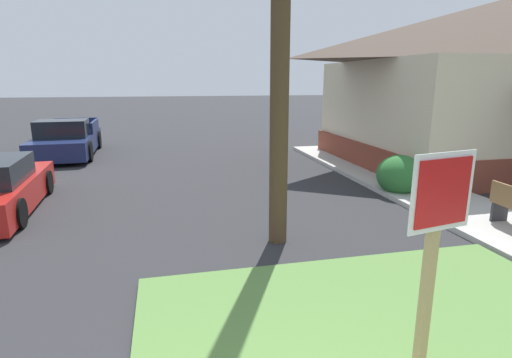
% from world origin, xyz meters
% --- Properties ---
extents(sidewalk_strip, '(2.20, 18.38, 0.12)m').
position_xyz_m(sidewalk_strip, '(6.15, 6.15, 0.06)').
color(sidewalk_strip, '#B2AFA8').
rests_on(sidewalk_strip, ground).
extents(stop_sign, '(0.69, 0.34, 2.26)m').
position_xyz_m(stop_sign, '(1.88, 1.66, 1.17)').
color(stop_sign, tan).
rests_on(stop_sign, grass_corner_patch).
extents(manhole_cover, '(0.70, 0.70, 0.02)m').
position_xyz_m(manhole_cover, '(0.76, 3.51, 0.01)').
color(manhole_cover, black).
rests_on(manhole_cover, ground).
extents(pickup_truck_navy, '(2.32, 5.32, 1.48)m').
position_xyz_m(pickup_truck_navy, '(-4.21, 15.91, 0.62)').
color(pickup_truck_navy, '#19234C').
rests_on(pickup_truck_navy, ground).
extents(corner_house, '(11.34, 8.82, 5.69)m').
position_xyz_m(corner_house, '(11.34, 11.04, 2.92)').
color(corner_house, brown).
rests_on(corner_house, ground).
extents(shrub_by_curb, '(1.20, 1.20, 1.05)m').
position_xyz_m(shrub_by_curb, '(5.55, 7.90, 0.53)').
color(shrub_by_curb, '#2C6B30').
rests_on(shrub_by_curb, ground).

